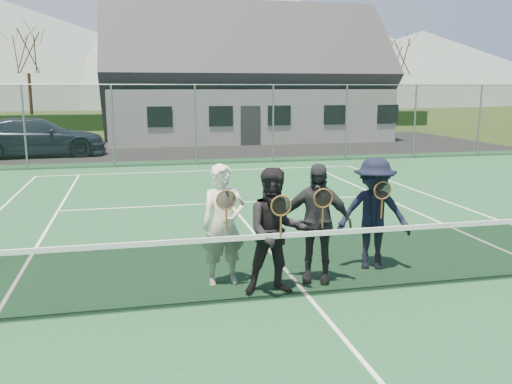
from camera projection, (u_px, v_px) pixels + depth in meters
ground at (181, 147)px, 26.74m from camera, size 220.00×220.00×0.00m
court_surface at (308, 297)px, 7.59m from camera, size 30.00×30.00×0.02m
tarmac_carpark at (97, 149)px, 25.87m from camera, size 40.00×12.00×0.01m
hedge_row at (166, 121)px, 38.13m from camera, size 40.00×1.20×1.10m
hill_centre at (252, 43)px, 100.80m from camera, size 120.00×120.00×22.00m
hill_east at (421, 67)px, 109.17m from camera, size 90.00×90.00×14.00m
car_c at (37, 137)px, 23.00m from camera, size 5.79×2.68×1.64m
court_markings at (308, 296)px, 7.59m from camera, size 11.03×23.83×0.01m
tennis_net at (309, 261)px, 7.49m from camera, size 11.68×0.08×1.10m
perimeter_fence at (196, 125)px, 20.23m from camera, size 30.07×0.07×3.02m
clubhouse at (244, 68)px, 30.68m from camera, size 15.60×8.20×7.70m
tree_b at (26, 43)px, 36.13m from camera, size 3.20×3.20×7.77m
tree_c at (191, 46)px, 38.52m from camera, size 3.20×3.20×7.77m
tree_d at (324, 48)px, 40.70m from camera, size 3.20×3.20×7.77m
tree_e at (397, 49)px, 42.00m from camera, size 3.20×3.20×7.77m
player_a at (223, 225)px, 7.94m from camera, size 0.69×0.53×1.80m
player_b at (276, 232)px, 7.57m from camera, size 0.92×0.75×1.80m
player_c at (316, 223)px, 8.06m from camera, size 1.14×0.82×1.80m
player_d at (374, 214)px, 8.65m from camera, size 1.32×1.02×1.80m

